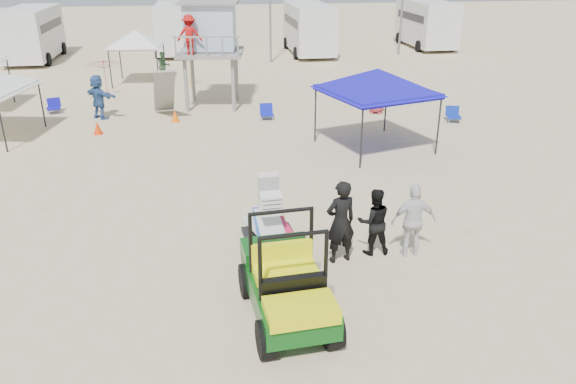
{
  "coord_description": "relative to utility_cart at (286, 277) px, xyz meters",
  "views": [
    {
      "loc": [
        -1.3,
        -8.98,
        6.5
      ],
      "look_at": [
        0.5,
        3.0,
        1.3
      ],
      "focal_mm": 35.0,
      "sensor_mm": 36.0,
      "label": 1
    }
  ],
  "objects": [
    {
      "name": "surf_trailer",
      "position": [
        0.01,
        2.34,
        -0.21
      ],
      "size": [
        1.3,
        2.19,
        1.83
      ],
      "color": "black",
      "rests_on": "ground"
    },
    {
      "name": "canopy_blue",
      "position": [
        4.6,
        9.7,
        1.74
      ],
      "size": [
        4.08,
        4.08,
        3.24
      ],
      "color": "black",
      "rests_on": "ground"
    },
    {
      "name": "ground",
      "position": [
        0.01,
        0.14,
        -0.95
      ],
      "size": [
        140.0,
        140.0,
        0.0
      ],
      "primitive_type": "plane",
      "color": "beige",
      "rests_on": "ground"
    },
    {
      "name": "utility_cart",
      "position": [
        0.0,
        0.0,
        0.0
      ],
      "size": [
        1.56,
        2.8,
        2.05
      ],
      "color": "#0B4711",
      "rests_on": "ground"
    },
    {
      "name": "beach_chair_a",
      "position": [
        -7.86,
        16.4,
        -0.64
      ],
      "size": [
        0.68,
        0.75,
        0.64
      ],
      "color": "#120FA5",
      "rests_on": "ground"
    },
    {
      "name": "man_right",
      "position": [
        3.22,
        2.04,
        -0.08
      ],
      "size": [
        1.04,
        0.47,
        1.76
      ],
      "primitive_type": "imported",
      "rotation": [
        0.0,
        0.0,
        3.1
      ],
      "color": "silver",
      "rests_on": "ground"
    },
    {
      "name": "beach_chair_b",
      "position": [
        1.23,
        14.04,
        -0.64
      ],
      "size": [
        0.56,
        0.59,
        0.64
      ],
      "color": "#101AAE",
      "rests_on": "ground"
    },
    {
      "name": "rv_mid_left",
      "position": [
        -3.0,
        31.63,
        0.85
      ],
      "size": [
        2.65,
        6.5,
        3.25
      ],
      "color": "silver",
      "rests_on": "ground"
    },
    {
      "name": "umbrella_a",
      "position": [
        -5.98,
        19.05,
        -0.05
      ],
      "size": [
        2.08,
        2.12,
        1.81
      ],
      "primitive_type": "imported",
      "rotation": [
        0.0,
        0.0,
        -0.06
      ],
      "color": "#AF1221",
      "rests_on": "ground"
    },
    {
      "name": "lifeguard_tower",
      "position": [
        -1.01,
        16.7,
        2.37
      ],
      "size": [
        3.13,
        3.13,
        4.46
      ],
      "color": "gray",
      "rests_on": "ground"
    },
    {
      "name": "canopy_white_c",
      "position": [
        -4.69,
        22.03,
        1.67
      ],
      "size": [
        2.79,
        2.79,
        3.17
      ],
      "color": "black",
      "rests_on": "ground"
    },
    {
      "name": "rv_far_left",
      "position": [
        -12.0,
        30.13,
        0.85
      ],
      "size": [
        2.64,
        6.8,
        3.25
      ],
      "color": "silver",
      "rests_on": "ground"
    },
    {
      "name": "distant_beachgoers",
      "position": [
        -2.14,
        16.48,
        -0.07
      ],
      "size": [
        13.1,
        8.97,
        1.85
      ],
      "color": "#4F8459",
      "rests_on": "ground"
    },
    {
      "name": "cone_far",
      "position": [
        -2.57,
        14.17,
        -0.7
      ],
      "size": [
        0.34,
        0.34,
        0.5
      ],
      "primitive_type": "cone",
      "color": "#FF6508",
      "rests_on": "ground"
    },
    {
      "name": "beach_chair_c",
      "position": [
        8.83,
        12.48,
        -0.64
      ],
      "size": [
        0.67,
        0.72,
        0.64
      ],
      "color": "#0E2798",
      "rests_on": "ground"
    },
    {
      "name": "man_left",
      "position": [
        1.52,
        2.04,
        0.02
      ],
      "size": [
        0.8,
        0.63,
        1.96
      ],
      "primitive_type": "imported",
      "rotation": [
        0.0,
        0.0,
        3.38
      ],
      "color": "black",
      "rests_on": "ground"
    },
    {
      "name": "rv_mid_right",
      "position": [
        6.0,
        30.13,
        0.85
      ],
      "size": [
        2.64,
        7.0,
        3.25
      ],
      "color": "silver",
      "rests_on": "ground"
    },
    {
      "name": "rv_far_right",
      "position": [
        15.0,
        31.63,
        0.85
      ],
      "size": [
        2.64,
        6.6,
        3.25
      ],
      "color": "silver",
      "rests_on": "ground"
    },
    {
      "name": "cone_near",
      "position": [
        -5.47,
        12.88,
        -0.7
      ],
      "size": [
        0.34,
        0.34,
        0.5
      ],
      "primitive_type": "cone",
      "color": "#EB3307",
      "rests_on": "ground"
    },
    {
      "name": "man_mid",
      "position": [
        2.37,
        2.29,
        -0.15
      ],
      "size": [
        0.8,
        0.63,
        1.61
      ],
      "primitive_type": "imported",
      "rotation": [
        0.0,
        0.0,
        3.11
      ],
      "color": "black",
      "rests_on": "ground"
    },
    {
      "name": "umbrella_b",
      "position": [
        -1.99,
        20.76,
        0.02
      ],
      "size": [
        2.54,
        2.57,
        1.94
      ],
      "primitive_type": "imported",
      "rotation": [
        0.0,
        0.0,
        0.22
      ],
      "color": "orange",
      "rests_on": "ground"
    }
  ]
}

